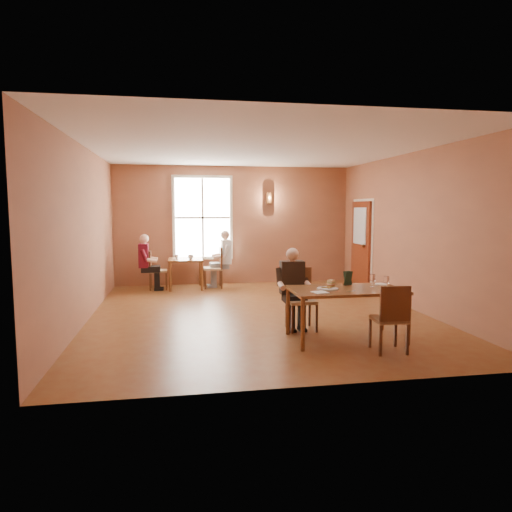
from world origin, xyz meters
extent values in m
cube|color=brown|center=(0.00, 0.00, 0.00)|extent=(6.00, 7.00, 0.01)
cube|color=brown|center=(0.00, 3.50, 1.50)|extent=(6.00, 0.04, 3.00)
cube|color=brown|center=(0.00, -3.50, 1.50)|extent=(6.00, 0.04, 3.00)
cube|color=brown|center=(-3.00, 0.00, 1.50)|extent=(0.04, 7.00, 3.00)
cube|color=brown|center=(3.00, 0.00, 1.50)|extent=(0.04, 7.00, 3.00)
cube|color=white|center=(0.00, 0.00, 3.00)|extent=(6.00, 7.00, 0.04)
cube|color=white|center=(-0.80, 3.45, 1.70)|extent=(1.36, 0.10, 1.96)
cube|color=maroon|center=(2.94, 2.30, 1.05)|extent=(0.12, 1.04, 2.10)
cylinder|color=brown|center=(0.90, 3.40, 2.20)|extent=(0.16, 0.16, 0.28)
cylinder|color=white|center=(0.70, -1.87, 0.78)|extent=(0.40, 0.40, 0.04)
cube|color=#D6B770|center=(0.78, -1.79, 0.82)|extent=(0.12, 0.12, 0.11)
cube|color=#1A3223|center=(1.12, -1.58, 0.87)|extent=(0.15, 0.11, 0.22)
cube|color=silver|center=(0.96, -2.09, 0.76)|extent=(0.20, 0.11, 0.00)
cube|color=silver|center=(0.51, -2.08, 0.77)|extent=(0.23, 0.23, 0.01)
cylinder|color=silver|center=(1.65, -1.61, 0.77)|extent=(0.20, 0.20, 0.01)
cube|color=black|center=(1.55, -2.18, 0.77)|extent=(0.14, 0.10, 0.02)
imported|color=silver|center=(-1.13, 2.86, 0.77)|extent=(0.15, 0.15, 0.10)
imported|color=silver|center=(-1.46, 3.07, 0.77)|extent=(0.10, 0.10, 0.09)
camera|label=1|loc=(-1.45, -8.13, 1.94)|focal=32.00mm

